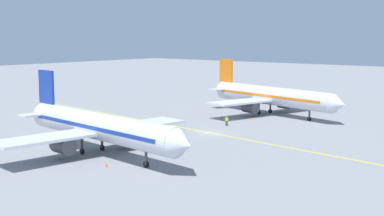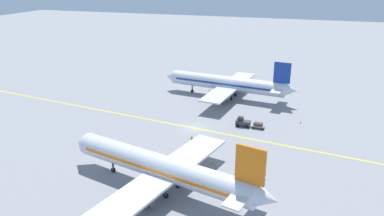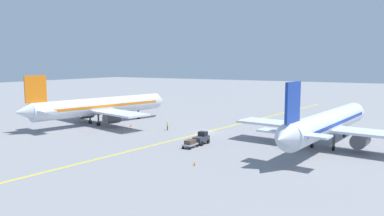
{
  "view_description": "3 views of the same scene",
  "coord_description": "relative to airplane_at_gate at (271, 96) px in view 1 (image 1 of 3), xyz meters",
  "views": [
    {
      "loc": [
        68.2,
        51.82,
        15.85
      ],
      "look_at": [
        -0.85,
        -4.44,
        3.62
      ],
      "focal_mm": 50.0,
      "sensor_mm": 36.0,
      "label": 1
    },
    {
      "loc": [
        -68.29,
        -21.97,
        30.81
      ],
      "look_at": [
        4.17,
        1.82,
        2.81
      ],
      "focal_mm": 35.0,
      "sensor_mm": 36.0,
      "label": 2
    },
    {
      "loc": [
        32.33,
        -60.75,
        12.88
      ],
      "look_at": [
        -3.35,
        0.62,
        4.28
      ],
      "focal_mm": 35.0,
      "sensor_mm": 36.0,
      "label": 3
    }
  ],
  "objects": [
    {
      "name": "traffic_cone_near_nose",
      "position": [
        33.28,
        -18.13,
        -3.43
      ],
      "size": [
        0.32,
        0.32,
        0.55
      ],
      "primitive_type": "cone",
      "color": "orange",
      "rests_on": "ground"
    },
    {
      "name": "traffic_cone_far_edge",
      "position": [
        49.56,
        6.81,
        -3.43
      ],
      "size": [
        0.32,
        0.32,
        0.55
      ],
      "primitive_type": "cone",
      "color": "orange",
      "rests_on": "ground"
    },
    {
      "name": "ground_plane",
      "position": [
        23.7,
        2.84,
        -3.71
      ],
      "size": [
        400.0,
        400.0,
        0.0
      ],
      "primitive_type": "plane",
      "color": "gray"
    },
    {
      "name": "traffic_cone_mid_apron",
      "position": [
        10.03,
        -4.67,
        -3.43
      ],
      "size": [
        0.32,
        0.32,
        0.55
      ],
      "primitive_type": "cone",
      "color": "orange",
      "rests_on": "ground"
    },
    {
      "name": "apron_yellow_centreline",
      "position": [
        23.7,
        2.84,
        -3.71
      ],
      "size": [
        16.57,
        118.96,
        0.01
      ],
      "primitive_type": "cube",
      "rotation": [
        0.0,
        0.0,
        -0.14
      ],
      "color": "yellow",
      "rests_on": "ground"
    },
    {
      "name": "traffic_cone_by_wingtip",
      "position": [
        7.83,
        0.43,
        -3.43
      ],
      "size": [
        0.32,
        0.32,
        0.55
      ],
      "primitive_type": "cone",
      "color": "orange",
      "rests_on": "ground"
    },
    {
      "name": "airplane_at_gate",
      "position": [
        0.0,
        0.0,
        0.0
      ],
      "size": [
        28.44,
        35.18,
        10.6
      ],
      "color": "silver",
      "rests_on": "ground"
    },
    {
      "name": "ground_crew_worker",
      "position": [
        16.34,
        0.94,
        -2.8
      ],
      "size": [
        0.42,
        0.46,
        1.68
      ],
      "color": "#23232D",
      "rests_on": "ground"
    },
    {
      "name": "baggage_cart_trailing",
      "position": [
        27.78,
        -9.84,
        -2.95
      ],
      "size": [
        1.49,
        2.65,
        1.24
      ],
      "color": "gray",
      "rests_on": "ground"
    },
    {
      "name": "baggage_tug_dark",
      "position": [
        27.9,
        -6.54,
        -2.81
      ],
      "size": [
        1.85,
        3.05,
        2.11
      ],
      "color": "#333842",
      "rests_on": "ground"
    },
    {
      "name": "airplane_adjacent_stand",
      "position": [
        45.57,
        0.84,
        0.0
      ],
      "size": [
        28.43,
        35.53,
        10.6
      ],
      "color": "silver",
      "rests_on": "ground"
    }
  ]
}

